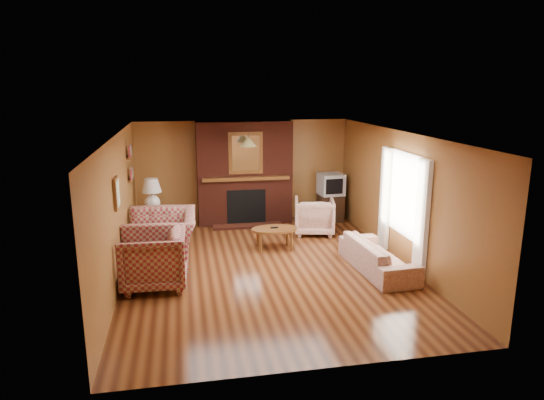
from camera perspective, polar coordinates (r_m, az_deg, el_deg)
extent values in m
plane|color=#401D0D|center=(8.82, -0.57, -7.97)|extent=(6.50, 6.50, 0.00)
plane|color=silver|center=(8.25, -0.61, 7.74)|extent=(6.50, 6.50, 0.00)
plane|color=brown|center=(11.60, -3.41, 3.41)|extent=(6.50, 0.00, 6.50)
plane|color=brown|center=(5.43, 5.49, -8.50)|extent=(6.50, 0.00, 6.50)
plane|color=brown|center=(8.40, -17.64, -1.12)|extent=(0.00, 6.50, 6.50)
plane|color=brown|center=(9.21, 14.90, 0.32)|extent=(0.00, 6.50, 6.50)
cube|color=#48190F|center=(11.35, -3.25, 3.20)|extent=(2.20, 0.50, 2.40)
cube|color=black|center=(11.29, -3.05, -0.76)|extent=(0.90, 0.06, 0.80)
cube|color=#48190F|center=(11.24, -2.90, -3.04)|extent=(1.60, 0.35, 0.06)
cube|color=brown|center=(11.11, -3.06, 2.55)|extent=(2.00, 0.18, 0.08)
cube|color=brown|center=(11.04, -3.12, 5.53)|extent=(0.78, 0.05, 0.95)
cube|color=white|center=(11.01, -3.10, 5.51)|extent=(0.62, 0.02, 0.80)
cube|color=beige|center=(8.40, 17.23, -2.15)|extent=(0.08, 0.35, 2.00)
cube|color=beige|center=(9.71, 13.15, 0.18)|extent=(0.08, 0.35, 2.00)
cube|color=white|center=(9.01, 15.37, 0.65)|extent=(0.03, 1.10, 1.50)
cube|color=brown|center=(10.21, -16.32, 2.35)|extent=(0.06, 0.55, 0.04)
cube|color=brown|center=(10.13, -16.49, 4.85)|extent=(0.06, 0.55, 0.04)
cube|color=brown|center=(8.03, -17.84, 0.77)|extent=(0.04, 0.40, 0.50)
cube|color=white|center=(8.02, -17.67, 0.78)|extent=(0.01, 0.32, 0.42)
cylinder|color=black|center=(10.53, -2.82, 8.00)|extent=(0.01, 0.01, 0.35)
cone|color=tan|center=(10.55, -2.81, 6.81)|extent=(0.36, 0.36, 0.18)
imported|color=maroon|center=(9.17, -12.80, -4.40)|extent=(1.28, 1.46, 0.92)
imported|color=maroon|center=(8.12, -13.77, -6.75)|extent=(1.08, 1.05, 0.94)
imported|color=beige|center=(8.80, 12.35, -6.44)|extent=(0.85, 1.92, 0.55)
imported|color=beige|center=(10.71, 4.99, -1.88)|extent=(1.02, 1.03, 0.79)
ellipsoid|color=brown|center=(9.64, 0.27, -3.47)|extent=(0.92, 0.57, 0.05)
cube|color=black|center=(9.63, 0.27, -3.27)|extent=(0.15, 0.05, 0.02)
cylinder|color=brown|center=(9.93, 1.82, -4.27)|extent=(0.05, 0.05, 0.39)
cylinder|color=brown|center=(9.83, -1.71, -4.48)|extent=(0.05, 0.05, 0.39)
cylinder|color=brown|center=(9.59, 2.30, -4.93)|extent=(0.05, 0.05, 0.39)
cylinder|color=brown|center=(9.48, -1.36, -5.16)|extent=(0.05, 0.05, 0.39)
cube|color=brown|center=(10.96, -13.77, -2.53)|extent=(0.43, 0.43, 0.55)
sphere|color=white|center=(10.85, -13.90, -0.28)|extent=(0.34, 0.34, 0.34)
cylinder|color=black|center=(10.80, -13.95, 0.70)|extent=(0.03, 0.03, 0.11)
cone|color=white|center=(10.76, -14.01, 1.68)|extent=(0.42, 0.42, 0.29)
cube|color=black|center=(11.79, 6.86, -0.87)|extent=(0.64, 0.59, 0.64)
cube|color=#A8ABB0|center=(11.66, 6.94, 1.86)|extent=(0.59, 0.58, 0.51)
cube|color=black|center=(11.40, 7.36, 1.59)|extent=(0.42, 0.06, 0.36)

